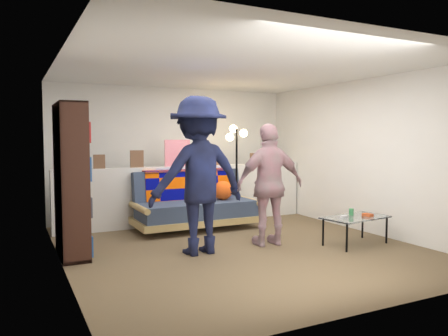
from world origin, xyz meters
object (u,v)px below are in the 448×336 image
person_right (270,185)px  person_left (198,175)px  coffee_table (356,218)px  floor_lamp (236,153)px  bookshelf (71,185)px  futon_sofa (195,204)px

person_right → person_left: bearing=2.1°
coffee_table → floor_lamp: bearing=108.6°
coffee_table → person_left: 2.30m
bookshelf → coffee_table: 3.83m
coffee_table → person_left: size_ratio=0.49×
futon_sofa → coffee_table: (1.58, -1.99, -0.03)m
futon_sofa → person_right: bearing=-71.4°
coffee_table → floor_lamp: size_ratio=0.58×
futon_sofa → coffee_table: bearing=-51.5°
coffee_table → person_left: bearing=165.3°
person_left → bookshelf: bearing=-25.3°
person_left → coffee_table: bearing=162.5°
person_left → person_right: bearing=174.4°
coffee_table → floor_lamp: 2.45m
futon_sofa → floor_lamp: size_ratio=1.16×
futon_sofa → person_left: person_left is taller
floor_lamp → person_left: size_ratio=0.85×
futon_sofa → person_left: 1.65m
bookshelf → person_left: 1.60m
bookshelf → floor_lamp: bookshelf is taller
bookshelf → person_left: bearing=-22.5°
person_right → futon_sofa: bearing=-66.5°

